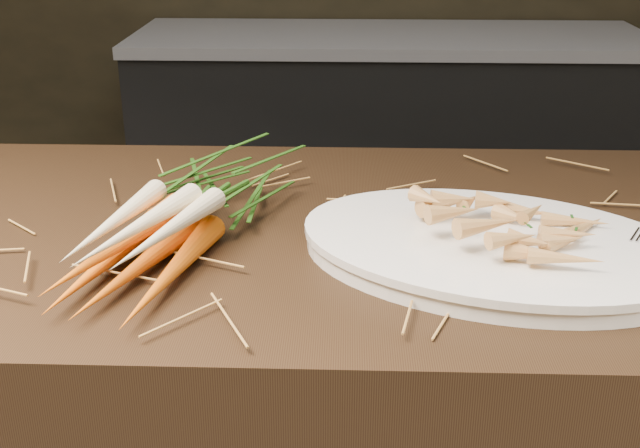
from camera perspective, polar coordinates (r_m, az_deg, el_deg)
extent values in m
cube|color=black|center=(3.03, 4.77, 5.15)|extent=(1.80, 0.60, 0.80)
cube|color=#99999E|center=(2.93, 5.05, 12.99)|extent=(1.82, 0.62, 0.04)
cone|color=#DD5511|center=(0.98, -14.94, -2.59)|extent=(0.10, 0.27, 0.03)
cone|color=#DD5511|center=(0.95, -12.78, -2.98)|extent=(0.12, 0.27, 0.03)
cone|color=#DD5511|center=(0.93, -10.51, -3.39)|extent=(0.09, 0.27, 0.03)
cone|color=#DD5511|center=(0.95, -14.31, -1.52)|extent=(0.12, 0.26, 0.03)
cone|color=beige|center=(0.96, -14.44, 0.15)|extent=(0.07, 0.25, 0.04)
cone|color=beige|center=(0.93, -12.80, -0.17)|extent=(0.11, 0.25, 0.04)
cone|color=beige|center=(0.92, -10.70, -0.41)|extent=(0.10, 0.25, 0.04)
ellipsoid|color=#2E5C17|center=(1.13, -6.92, 3.24)|extent=(0.22, 0.27, 0.09)
cube|color=silver|center=(0.97, 21.76, -2.96)|extent=(0.10, 0.16, 0.00)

